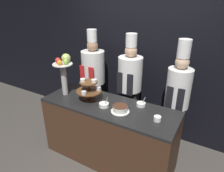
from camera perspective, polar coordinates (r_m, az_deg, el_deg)
ground_plane at (r=3.13m, az=-4.38°, el=-23.18°), size 14.00×14.00×0.00m
wall_back at (r=3.46m, az=7.85°, el=8.76°), size 10.00×0.06×2.80m
buffet_counter at (r=3.03m, az=-0.97°, el=-13.14°), size 1.93×0.68×0.93m
tiered_stand at (r=2.85m, az=-6.63°, el=-0.81°), size 0.37×0.37×0.32m
fruit_pedestal at (r=3.02m, az=-13.58°, el=4.90°), size 0.29×0.29×0.62m
cake_round at (r=2.61m, az=2.35°, el=-6.51°), size 0.24×0.24×0.09m
cup_white at (r=2.49m, az=12.84°, el=-9.07°), size 0.09×0.09×0.06m
serving_bowl_near at (r=2.73m, az=-2.30°, el=-5.40°), size 0.13×0.13×0.15m
serving_bowl_far at (r=2.77m, az=8.30°, el=-5.19°), size 0.12×0.12×0.15m
chef_left at (r=3.59m, az=-5.29°, el=2.63°), size 0.40×0.40×1.82m
chef_center_left at (r=3.25m, az=5.06°, el=0.44°), size 0.39×0.39×1.81m
chef_center_right at (r=3.05m, az=18.15°, el=-2.75°), size 0.35×0.35×1.80m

